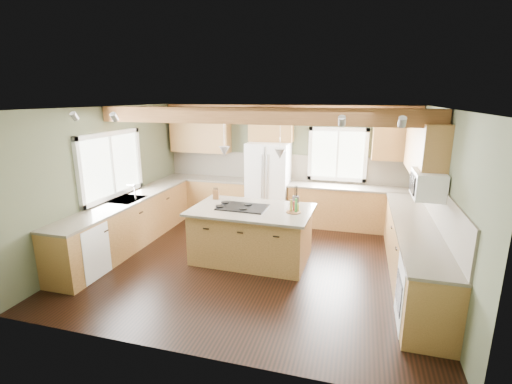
# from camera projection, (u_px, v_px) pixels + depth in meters

# --- Properties ---
(floor) EXTENTS (5.60, 5.60, 0.00)m
(floor) POSITION_uv_depth(u_px,v_px,m) (256.00, 261.00, 6.41)
(floor) COLOR black
(floor) RESTS_ON ground
(ceiling) EXTENTS (5.60, 5.60, 0.00)m
(ceiling) POSITION_uv_depth(u_px,v_px,m) (256.00, 108.00, 5.76)
(ceiling) COLOR silver
(ceiling) RESTS_ON wall_back
(wall_back) EXTENTS (5.60, 0.00, 5.60)m
(wall_back) POSITION_uv_depth(u_px,v_px,m) (285.00, 163.00, 8.42)
(wall_back) COLOR #4F553C
(wall_back) RESTS_ON ground
(wall_left) EXTENTS (0.00, 5.00, 5.00)m
(wall_left) POSITION_uv_depth(u_px,v_px,m) (110.00, 179.00, 6.82)
(wall_left) COLOR #4F553C
(wall_left) RESTS_ON ground
(wall_right) EXTENTS (0.00, 5.00, 5.00)m
(wall_right) POSITION_uv_depth(u_px,v_px,m) (442.00, 201.00, 5.35)
(wall_right) COLOR #4F553C
(wall_right) RESTS_ON ground
(ceiling_beam) EXTENTS (5.55, 0.26, 0.26)m
(ceiling_beam) POSITION_uv_depth(u_px,v_px,m) (257.00, 116.00, 5.89)
(ceiling_beam) COLOR brown
(ceiling_beam) RESTS_ON ceiling
(soffit_trim) EXTENTS (5.55, 0.20, 0.10)m
(soffit_trim) POSITION_uv_depth(u_px,v_px,m) (286.00, 107.00, 8.01)
(soffit_trim) COLOR brown
(soffit_trim) RESTS_ON ceiling
(backsplash_back) EXTENTS (5.58, 0.03, 0.58)m
(backsplash_back) POSITION_uv_depth(u_px,v_px,m) (285.00, 167.00, 8.42)
(backsplash_back) COLOR brown
(backsplash_back) RESTS_ON wall_back
(backsplash_right) EXTENTS (0.03, 3.70, 0.58)m
(backsplash_right) POSITION_uv_depth(u_px,v_px,m) (439.00, 206.00, 5.43)
(backsplash_right) COLOR brown
(backsplash_right) RESTS_ON wall_right
(base_cab_back_left) EXTENTS (2.02, 0.60, 0.88)m
(base_cab_back_left) POSITION_uv_depth(u_px,v_px,m) (208.00, 197.00, 8.82)
(base_cab_back_left) COLOR brown
(base_cab_back_left) RESTS_ON floor
(counter_back_left) EXTENTS (2.06, 0.64, 0.04)m
(counter_back_left) POSITION_uv_depth(u_px,v_px,m) (208.00, 178.00, 8.70)
(counter_back_left) COLOR #494135
(counter_back_left) RESTS_ON base_cab_back_left
(base_cab_back_right) EXTENTS (2.62, 0.60, 0.88)m
(base_cab_back_right) POSITION_uv_depth(u_px,v_px,m) (350.00, 208.00, 7.96)
(base_cab_back_right) COLOR brown
(base_cab_back_right) RESTS_ON floor
(counter_back_right) EXTENTS (2.66, 0.64, 0.04)m
(counter_back_right) POSITION_uv_depth(u_px,v_px,m) (351.00, 187.00, 7.85)
(counter_back_right) COLOR #494135
(counter_back_right) RESTS_ON base_cab_back_right
(base_cab_left) EXTENTS (0.60, 3.70, 0.88)m
(base_cab_left) POSITION_uv_depth(u_px,v_px,m) (129.00, 223.00, 7.00)
(base_cab_left) COLOR brown
(base_cab_left) RESTS_ON floor
(counter_left) EXTENTS (0.64, 3.74, 0.04)m
(counter_left) POSITION_uv_depth(u_px,v_px,m) (127.00, 200.00, 6.89)
(counter_left) COLOR #494135
(counter_left) RESTS_ON base_cab_left
(base_cab_right) EXTENTS (0.60, 3.70, 0.88)m
(base_cab_right) POSITION_uv_depth(u_px,v_px,m) (413.00, 253.00, 5.69)
(base_cab_right) COLOR brown
(base_cab_right) RESTS_ON floor
(counter_right) EXTENTS (0.64, 3.74, 0.04)m
(counter_right) POSITION_uv_depth(u_px,v_px,m) (416.00, 224.00, 5.58)
(counter_right) COLOR #494135
(counter_right) RESTS_ON base_cab_right
(upper_cab_back_left) EXTENTS (1.40, 0.35, 0.90)m
(upper_cab_back_left) POSITION_uv_depth(u_px,v_px,m) (200.00, 133.00, 8.61)
(upper_cab_back_left) COLOR brown
(upper_cab_back_left) RESTS_ON wall_back
(upper_cab_over_fridge) EXTENTS (0.96, 0.35, 0.70)m
(upper_cab_over_fridge) POSITION_uv_depth(u_px,v_px,m) (271.00, 126.00, 8.12)
(upper_cab_over_fridge) COLOR brown
(upper_cab_over_fridge) RESTS_ON wall_back
(upper_cab_right) EXTENTS (0.35, 2.20, 0.90)m
(upper_cab_right) POSITION_uv_depth(u_px,v_px,m) (424.00, 148.00, 6.08)
(upper_cab_right) COLOR brown
(upper_cab_right) RESTS_ON wall_right
(upper_cab_back_corner) EXTENTS (0.90, 0.35, 0.90)m
(upper_cab_back_corner) POSITION_uv_depth(u_px,v_px,m) (396.00, 138.00, 7.49)
(upper_cab_back_corner) COLOR brown
(upper_cab_back_corner) RESTS_ON wall_back
(window_left) EXTENTS (0.04, 1.60, 1.05)m
(window_left) POSITION_uv_depth(u_px,v_px,m) (111.00, 165.00, 6.80)
(window_left) COLOR white
(window_left) RESTS_ON wall_left
(window_back) EXTENTS (1.10, 0.04, 1.00)m
(window_back) POSITION_uv_depth(u_px,v_px,m) (338.00, 154.00, 8.03)
(window_back) COLOR white
(window_back) RESTS_ON wall_back
(sink) EXTENTS (0.50, 0.65, 0.03)m
(sink) POSITION_uv_depth(u_px,v_px,m) (127.00, 200.00, 6.88)
(sink) COLOR #262628
(sink) RESTS_ON counter_left
(faucet) EXTENTS (0.02, 0.02, 0.28)m
(faucet) POSITION_uv_depth(u_px,v_px,m) (135.00, 193.00, 6.80)
(faucet) COLOR #B2B2B7
(faucet) RESTS_ON sink
(dishwasher) EXTENTS (0.60, 0.60, 0.84)m
(dishwasher) POSITION_uv_depth(u_px,v_px,m) (81.00, 251.00, 5.79)
(dishwasher) COLOR white
(dishwasher) RESTS_ON floor
(oven) EXTENTS (0.60, 0.72, 0.84)m
(oven) POSITION_uv_depth(u_px,v_px,m) (425.00, 296.00, 4.49)
(oven) COLOR white
(oven) RESTS_ON floor
(microwave) EXTENTS (0.40, 0.70, 0.38)m
(microwave) POSITION_uv_depth(u_px,v_px,m) (428.00, 184.00, 5.30)
(microwave) COLOR white
(microwave) RESTS_ON wall_right
(pendant_left) EXTENTS (0.18, 0.18, 0.16)m
(pendant_left) POSITION_uv_depth(u_px,v_px,m) (224.00, 151.00, 6.20)
(pendant_left) COLOR #B2B2B7
(pendant_left) RESTS_ON ceiling
(pendant_right) EXTENTS (0.18, 0.18, 0.16)m
(pendant_right) POSITION_uv_depth(u_px,v_px,m) (280.00, 154.00, 5.92)
(pendant_right) COLOR #B2B2B7
(pendant_right) RESTS_ON ceiling
(refrigerator) EXTENTS (0.90, 0.74, 1.80)m
(refrigerator) POSITION_uv_depth(u_px,v_px,m) (269.00, 183.00, 8.24)
(refrigerator) COLOR white
(refrigerator) RESTS_ON floor
(island) EXTENTS (1.94, 1.22, 0.88)m
(island) POSITION_uv_depth(u_px,v_px,m) (252.00, 235.00, 6.42)
(island) COLOR olive
(island) RESTS_ON floor
(island_top) EXTENTS (2.07, 1.35, 0.04)m
(island_top) POSITION_uv_depth(u_px,v_px,m) (252.00, 210.00, 6.31)
(island_top) COLOR #494135
(island_top) RESTS_ON island
(cooktop) EXTENTS (0.84, 0.57, 0.02)m
(cooktop) POSITION_uv_depth(u_px,v_px,m) (243.00, 207.00, 6.34)
(cooktop) COLOR black
(cooktop) RESTS_ON island_top
(knife_block) EXTENTS (0.12, 0.10, 0.18)m
(knife_block) POSITION_uv_depth(u_px,v_px,m) (216.00, 194.00, 6.86)
(knife_block) COLOR brown
(knife_block) RESTS_ON island_top
(utensil_crock) EXTENTS (0.13, 0.13, 0.16)m
(utensil_crock) POSITION_uv_depth(u_px,v_px,m) (296.00, 201.00, 6.49)
(utensil_crock) COLOR #36312B
(utensil_crock) RESTS_ON island_top
(bottle_tray) EXTENTS (0.29, 0.29, 0.23)m
(bottle_tray) POSITION_uv_depth(u_px,v_px,m) (294.00, 206.00, 6.07)
(bottle_tray) COLOR brown
(bottle_tray) RESTS_ON island_top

